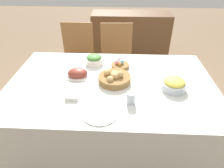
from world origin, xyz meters
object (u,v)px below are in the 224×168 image
(egg_basket, at_px, (120,64))
(green_salad_bowl, at_px, (94,60))
(chair_far_center, at_px, (116,58))
(spoon, at_px, (125,114))
(butter_dish, at_px, (72,97))
(drinking_cup, at_px, (131,98))
(dinner_plate, at_px, (100,113))
(chair_far_left, at_px, (78,57))
(bread_basket, at_px, (114,78))
(ham_platter, at_px, (78,74))
(pineapple_bowl, at_px, (174,84))
(sideboard, at_px, (130,38))
(fork, at_px, (79,113))
(knife, at_px, (121,114))

(egg_basket, bearing_deg, green_salad_bowl, 166.90)
(chair_far_center, bearing_deg, spoon, -88.19)
(butter_dish, bearing_deg, green_salad_bowl, 79.81)
(drinking_cup, bearing_deg, dinner_plate, -148.22)
(chair_far_center, relative_size, spoon, 5.44)
(egg_basket, bearing_deg, chair_far_left, 130.97)
(bread_basket, xyz_separation_m, ham_platter, (-0.34, 0.08, -0.01))
(pineapple_bowl, bearing_deg, sideboard, 98.14)
(butter_dish, bearing_deg, sideboard, 76.07)
(egg_basket, bearing_deg, butter_dish, -125.10)
(dinner_plate, distance_m, drinking_cup, 0.27)
(ham_platter, xyz_separation_m, butter_dish, (0.02, -0.34, -0.01))
(spoon, height_order, drinking_cup, drinking_cup)
(egg_basket, xyz_separation_m, spoon, (0.05, -0.70, -0.03))
(bread_basket, bearing_deg, butter_dish, -141.30)
(fork, bearing_deg, pineapple_bowl, 23.84)
(chair_far_left, height_order, bread_basket, chair_far_left)
(ham_platter, xyz_separation_m, spoon, (0.44, -0.50, -0.03))
(egg_basket, height_order, knife, egg_basket)
(green_salad_bowl, height_order, pineapple_bowl, pineapple_bowl)
(chair_far_center, bearing_deg, bread_basket, -92.01)
(egg_basket, relative_size, butter_dish, 1.69)
(butter_dish, bearing_deg, egg_basket, 54.90)
(dinner_plate, bearing_deg, sideboard, 82.66)
(chair_far_center, height_order, ham_platter, chair_far_center)
(chair_far_left, distance_m, spoon, 1.52)
(sideboard, bearing_deg, knife, -93.67)
(sideboard, distance_m, pineapple_bowl, 2.06)
(pineapple_bowl, distance_m, spoon, 0.53)
(bread_basket, bearing_deg, sideboard, 83.61)
(pineapple_bowl, distance_m, knife, 0.55)
(pineapple_bowl, bearing_deg, drinking_cup, -151.56)
(green_salad_bowl, distance_m, dinner_plate, 0.77)
(spoon, bearing_deg, knife, -179.41)
(sideboard, distance_m, drinking_cup, 2.24)
(chair_far_left, distance_m, egg_basket, 0.93)
(sideboard, xyz_separation_m, drinking_cup, (-0.08, -2.21, 0.37))
(green_salad_bowl, height_order, spoon, green_salad_bowl)
(egg_basket, xyz_separation_m, butter_dish, (-0.37, -0.53, -0.01))
(dinner_plate, bearing_deg, butter_dish, 145.43)
(green_salad_bowl, bearing_deg, drinking_cup, -60.08)
(sideboard, height_order, ham_platter, sideboard)
(sideboard, distance_m, butter_dish, 2.27)
(pineapple_bowl, relative_size, butter_dish, 1.96)
(bread_basket, relative_size, knife, 1.64)
(pineapple_bowl, relative_size, dinner_plate, 0.80)
(chair_far_left, xyz_separation_m, butter_dish, (0.21, -1.20, 0.25))
(drinking_cup, bearing_deg, butter_dish, 176.83)
(chair_far_left, bearing_deg, butter_dish, -79.40)
(egg_basket, height_order, drinking_cup, drinking_cup)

